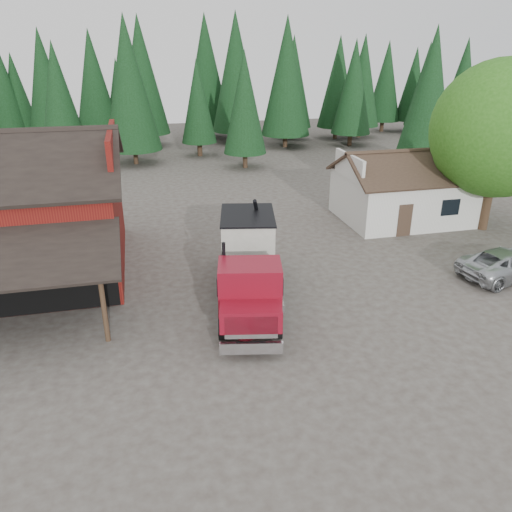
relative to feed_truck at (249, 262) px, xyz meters
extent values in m
plane|color=#433B35|center=(-0.53, -4.03, -1.96)|extent=(120.00, 120.00, 0.00)
cube|color=maroon|center=(-5.53, 5.97, 4.04)|extent=(0.25, 7.00, 2.00)
cylinder|color=#382619|center=(-6.13, -1.93, -0.56)|extent=(0.20, 0.20, 2.80)
cube|color=silver|center=(12.47, 8.97, -0.46)|extent=(8.00, 6.00, 3.00)
cube|color=#38281E|center=(12.47, 7.47, 1.79)|extent=(8.60, 3.42, 1.80)
cube|color=#38281E|center=(12.47, 10.47, 1.79)|extent=(8.60, 3.42, 1.80)
cube|color=silver|center=(8.47, 8.97, 1.79)|extent=(0.20, 4.20, 1.50)
cube|color=silver|center=(16.47, 8.97, 1.79)|extent=(0.20, 4.20, 1.50)
cube|color=#38281E|center=(10.97, 5.95, -0.96)|extent=(0.90, 0.06, 2.00)
cube|color=black|center=(13.97, 5.95, -0.36)|extent=(1.20, 0.06, 1.00)
cylinder|color=#382619|center=(16.47, 5.97, -0.36)|extent=(0.60, 0.60, 3.20)
sphere|color=#276216|center=(16.47, 5.97, 4.24)|extent=(8.00, 8.00, 8.00)
sphere|color=#276216|center=(15.27, 6.77, 3.04)|extent=(4.40, 4.40, 4.40)
cylinder|color=#382619|center=(5.47, 25.97, -1.16)|extent=(0.44, 0.44, 1.60)
cone|color=black|center=(5.47, 25.97, 3.94)|extent=(3.96, 3.96, 9.00)
cylinder|color=#382619|center=(21.47, 21.97, -1.16)|extent=(0.44, 0.44, 1.60)
cone|color=black|center=(21.47, 21.97, 4.94)|extent=(4.84, 4.84, 11.00)
cylinder|color=#382619|center=(-4.53, 29.97, -1.16)|extent=(0.44, 0.44, 1.60)
cone|color=black|center=(-4.53, 29.97, 5.44)|extent=(5.28, 5.28, 12.00)
cylinder|color=black|center=(-1.66, -2.81, -1.40)|extent=(0.57, 1.17, 1.12)
cylinder|color=black|center=(0.43, -3.23, -1.40)|extent=(0.57, 1.17, 1.12)
cylinder|color=black|center=(-0.70, 1.98, -1.40)|extent=(0.57, 1.17, 1.12)
cylinder|color=black|center=(1.40, 1.56, -1.40)|extent=(0.57, 1.17, 1.12)
cylinder|color=black|center=(-0.42, 3.37, -1.40)|extent=(0.57, 1.17, 1.12)
cylinder|color=black|center=(1.68, 2.95, -1.40)|extent=(0.57, 1.17, 1.12)
cube|color=black|center=(0.03, 0.17, -1.00)|extent=(2.83, 8.80, 0.41)
cube|color=silver|center=(-0.93, -4.56, -1.40)|extent=(2.33, 0.64, 0.46)
cube|color=silver|center=(-0.91, -4.46, -0.59)|extent=(1.91, 0.48, 0.92)
cube|color=maroon|center=(-0.79, -3.86, -0.44)|extent=(2.50, 1.75, 0.86)
cube|color=maroon|center=(-0.53, -2.57, 0.12)|extent=(2.73, 2.18, 1.88)
cube|color=black|center=(-0.69, -3.37, 0.43)|extent=(2.11, 0.50, 0.92)
cylinder|color=black|center=(-1.34, -1.47, 0.68)|extent=(0.17, 0.17, 1.83)
cube|color=black|center=(-0.32, -1.57, 0.07)|extent=(2.47, 0.61, 1.63)
cube|color=black|center=(0.31, 1.57, -0.72)|extent=(3.71, 6.30, 0.16)
cube|color=beige|center=(0.31, 1.57, 0.78)|extent=(2.96, 3.75, 1.63)
cone|color=beige|center=(0.31, 1.57, -0.23)|extent=(2.64, 2.64, 0.71)
cube|color=black|center=(0.31, 1.57, 1.62)|extent=(3.08, 3.87, 0.08)
cylinder|color=black|center=(1.19, 2.84, 0.68)|extent=(1.16, 2.10, 3.10)
cube|color=maroon|center=(0.19, 4.08, -0.44)|extent=(0.76, 0.92, 0.46)
cylinder|color=silver|center=(0.75, -2.15, -1.10)|extent=(0.76, 1.11, 0.57)
imported|color=#AFB3B8|center=(13.16, -0.48, -1.23)|extent=(5.58, 3.30, 1.46)
cube|color=maroon|center=(-0.87, -2.72, -1.66)|extent=(1.07, 1.28, 0.60)
camera|label=1|loc=(-4.34, -19.63, 8.87)|focal=35.00mm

